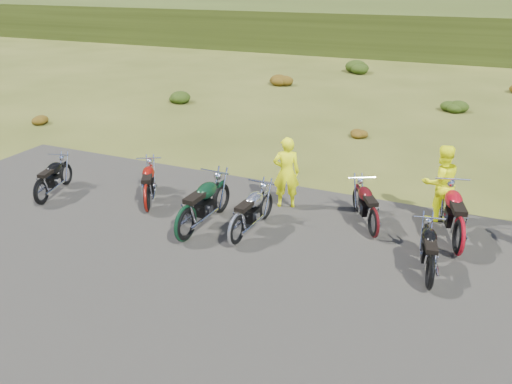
% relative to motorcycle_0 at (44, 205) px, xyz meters
% --- Properties ---
extents(ground, '(300.00, 300.00, 0.00)m').
position_rel_motorcycle_0_xyz_m(ground, '(6.30, -0.33, 0.00)').
color(ground, '#3C4517').
rests_on(ground, ground).
extents(gravel_pad, '(20.00, 12.00, 0.04)m').
position_rel_motorcycle_0_xyz_m(gravel_pad, '(6.30, -2.33, 0.00)').
color(gravel_pad, black).
rests_on(gravel_pad, ground).
extents(hill_slope, '(300.00, 45.97, 9.37)m').
position_rel_motorcycle_0_xyz_m(hill_slope, '(6.30, 49.67, 0.00)').
color(hill_slope, '#2F3913').
rests_on(hill_slope, ground).
extents(hill_plateau, '(300.00, 90.00, 9.17)m').
position_rel_motorcycle_0_xyz_m(hill_plateau, '(6.30, 109.67, 0.00)').
color(hill_plateau, '#2F3913').
rests_on(hill_plateau, ground).
extents(shrub_0, '(0.77, 0.77, 0.45)m').
position_rel_motorcycle_0_xyz_m(shrub_0, '(-5.70, 5.67, 0.23)').
color(shrub_0, '#62300C').
rests_on(shrub_0, ground).
extents(shrub_1, '(1.03, 1.03, 0.61)m').
position_rel_motorcycle_0_xyz_m(shrub_1, '(-2.80, 10.97, 0.31)').
color(shrub_1, '#1B310C').
rests_on(shrub_1, ground).
extents(shrub_2, '(1.30, 1.30, 0.77)m').
position_rel_motorcycle_0_xyz_m(shrub_2, '(0.10, 16.27, 0.38)').
color(shrub_2, '#62300C').
rests_on(shrub_2, ground).
extents(shrub_3, '(1.56, 1.56, 0.92)m').
position_rel_motorcycle_0_xyz_m(shrub_3, '(3.00, 21.57, 0.46)').
color(shrub_3, '#1B310C').
rests_on(shrub_3, ground).
extents(shrub_4, '(0.77, 0.77, 0.45)m').
position_rel_motorcycle_0_xyz_m(shrub_4, '(5.90, 8.87, 0.23)').
color(shrub_4, '#62300C').
rests_on(shrub_4, ground).
extents(shrub_5, '(1.03, 1.03, 0.61)m').
position_rel_motorcycle_0_xyz_m(shrub_5, '(8.80, 14.17, 0.31)').
color(shrub_5, '#1B310C').
rests_on(shrub_5, ground).
extents(motorcycle_0, '(1.10, 1.97, 0.98)m').
position_rel_motorcycle_0_xyz_m(motorcycle_0, '(0.00, 0.00, 0.00)').
color(motorcycle_0, black).
rests_on(motorcycle_0, ground).
extents(motorcycle_1, '(1.53, 2.02, 1.02)m').
position_rel_motorcycle_0_xyz_m(motorcycle_1, '(2.66, 0.70, 0.00)').
color(motorcycle_1, maroon).
rests_on(motorcycle_1, ground).
extents(motorcycle_2, '(0.86, 2.32, 1.20)m').
position_rel_motorcycle_0_xyz_m(motorcycle_2, '(4.29, -0.19, 0.00)').
color(motorcycle_2, black).
rests_on(motorcycle_2, ground).
extents(motorcycle_3, '(0.81, 2.08, 1.07)m').
position_rel_motorcycle_0_xyz_m(motorcycle_3, '(5.37, 0.09, 0.00)').
color(motorcycle_3, '#A8A8AC').
rests_on(motorcycle_3, ground).
extents(motorcycle_4, '(1.48, 1.99, 1.01)m').
position_rel_motorcycle_0_xyz_m(motorcycle_4, '(7.95, 1.61, 0.00)').
color(motorcycle_4, '#420B0E').
rests_on(motorcycle_4, ground).
extents(motorcycle_5, '(0.95, 1.94, 0.97)m').
position_rel_motorcycle_0_xyz_m(motorcycle_5, '(9.29, 0.04, 0.00)').
color(motorcycle_5, black).
rests_on(motorcycle_5, ground).
extents(motorcycle_6, '(1.30, 2.41, 1.20)m').
position_rel_motorcycle_0_xyz_m(motorcycle_6, '(9.69, 1.56, 0.00)').
color(motorcycle_6, '#9E0B17').
rests_on(motorcycle_6, ground).
extents(person_middle, '(0.77, 0.65, 1.78)m').
position_rel_motorcycle_0_xyz_m(person_middle, '(5.64, 2.34, 0.89)').
color(person_middle, '#F4FC0D').
rests_on(person_middle, ground).
extents(person_right_a, '(1.11, 1.05, 1.81)m').
position_rel_motorcycle_0_xyz_m(person_right_a, '(9.12, 3.11, 0.90)').
color(person_right_a, '#F4FC0D').
rests_on(person_right_a, ground).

